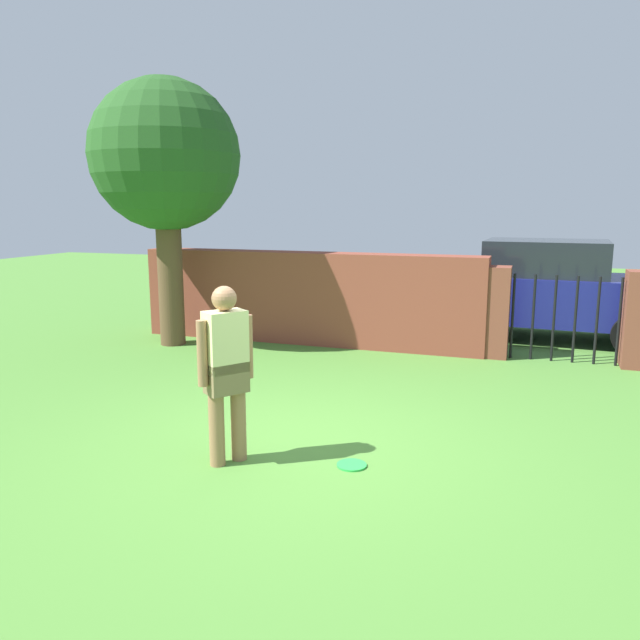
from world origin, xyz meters
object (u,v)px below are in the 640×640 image
at_px(person, 226,367).
at_px(car, 544,290).
at_px(tree, 165,158).
at_px(frisbee_green, 352,465).

distance_m(person, car, 7.17).
relative_size(tree, frisbee_green, 15.96).
relative_size(tree, person, 2.66).
xyz_separation_m(person, frisbee_green, (1.09, 0.28, -0.89)).
height_order(person, car, car).
distance_m(tree, car, 6.78).
xyz_separation_m(person, car, (2.73, 6.63, -0.04)).
xyz_separation_m(tree, frisbee_green, (4.25, -3.81, -3.04)).
height_order(tree, person, tree).
distance_m(person, frisbee_green, 1.43).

